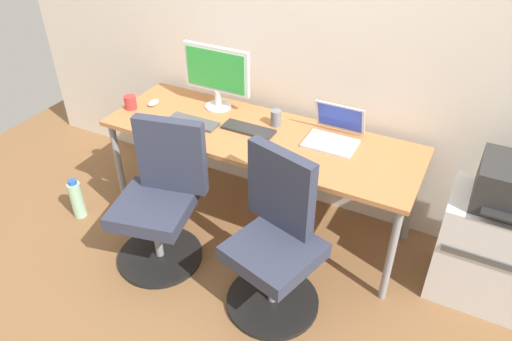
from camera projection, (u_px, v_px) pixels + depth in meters
The scene contains 15 objects.
ground_plane at pixel (259, 220), 3.45m from camera, with size 5.28×5.28×0.00m, color brown.
back_wall at pixel (290, 22), 3.00m from camera, with size 4.40×0.04×2.60m, color silver.
desk at pixel (260, 142), 3.07m from camera, with size 2.02×0.67×0.71m.
office_chair_left at pixel (161, 202), 2.94m from camera, with size 0.54×0.54×0.94m.
office_chair_right at pixel (276, 242), 2.65m from camera, with size 0.54×0.54×0.94m.
side_cabinet at pixel (492, 250), 2.73m from camera, with size 0.58×0.43×0.66m.
water_bottle_on_floor at pixel (77, 199), 3.41m from camera, with size 0.09×0.09×0.31m.
desktop_monitor at pixel (217, 73), 3.19m from camera, with size 0.48×0.18×0.43m.
open_laptop at pixel (334, 133), 2.95m from camera, with size 0.31×0.29×0.22m.
keyboard_by_monitor at pixel (193, 122), 3.15m from camera, with size 0.34×0.12×0.02m, color #515156.
keyboard_by_laptop at pixel (248, 129), 3.07m from camera, with size 0.34×0.12×0.02m, color #2D2D2D.
mouse_by_monitor at pixel (150, 127), 3.08m from camera, with size 0.06×0.10×0.03m, color #515156.
mouse_by_laptop at pixel (153, 103), 3.35m from camera, with size 0.06×0.10×0.03m, color silver.
coffee_mug at pixel (130, 102), 3.29m from camera, with size 0.08×0.08×0.09m, color red.
pen_cup at pixel (276, 118), 3.10m from camera, with size 0.07×0.07×0.10m, color slate.
Camera 1 is at (1.17, -2.34, 2.27)m, focal length 33.99 mm.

